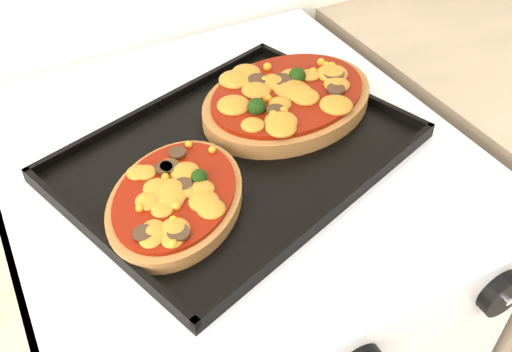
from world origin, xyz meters
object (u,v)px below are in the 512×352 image
stove (235,331)px  pizza_right (288,97)px  pizza_left (176,197)px  baking_tray (238,152)px

stove → pizza_right: (0.10, 0.02, 0.48)m
pizza_left → pizza_right: (0.21, 0.11, 0.00)m
baking_tray → pizza_left: bearing=-171.6°
stove → baking_tray: baking_tray is taller
baking_tray → stove: bearing=67.9°
pizza_left → stove: bearing=40.2°
baking_tray → pizza_left: 0.12m
stove → baking_tray: bearing=-93.7°
pizza_left → pizza_right: bearing=27.2°
baking_tray → pizza_left: size_ratio=2.10×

